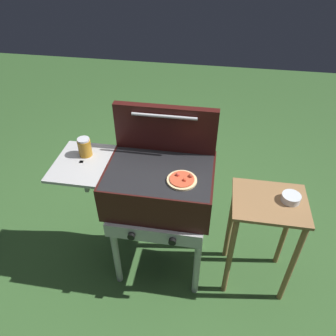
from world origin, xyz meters
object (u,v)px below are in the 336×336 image
(grill, at_px, (158,188))
(sauce_jar, at_px, (85,147))
(pizza_pepperoni, at_px, (182,180))
(prep_table, at_px, (264,225))
(topping_bowl_near, at_px, (291,198))

(grill, height_order, sauce_jar, sauce_jar)
(grill, bearing_deg, pizza_pepperoni, -25.05)
(pizza_pepperoni, height_order, sauce_jar, sauce_jar)
(prep_table, height_order, topping_bowl_near, topping_bowl_near)
(pizza_pepperoni, xyz_separation_m, prep_table, (0.52, 0.08, -0.37))
(pizza_pepperoni, xyz_separation_m, topping_bowl_near, (0.63, 0.10, -0.14))
(topping_bowl_near, bearing_deg, prep_table, -169.90)
(pizza_pepperoni, height_order, prep_table, pizza_pepperoni)
(pizza_pepperoni, xyz_separation_m, sauce_jar, (-0.62, 0.15, 0.05))
(prep_table, bearing_deg, grill, -179.63)
(pizza_pepperoni, bearing_deg, grill, 154.95)
(pizza_pepperoni, relative_size, prep_table, 0.23)
(sauce_jar, xyz_separation_m, topping_bowl_near, (1.25, -0.05, -0.19))
(grill, xyz_separation_m, topping_bowl_near, (0.79, 0.02, 0.02))
(grill, relative_size, topping_bowl_near, 8.74)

